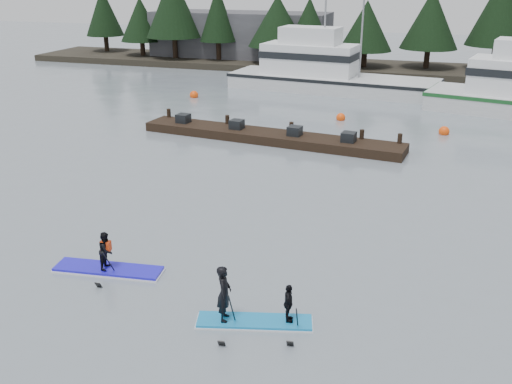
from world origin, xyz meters
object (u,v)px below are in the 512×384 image
(floating_dock, at_px, (269,137))
(paddleboard_solo, at_px, (107,260))
(fishing_boat_large, at_px, (326,81))
(paddleboard_duo, at_px, (249,305))

(floating_dock, xyz_separation_m, paddleboard_solo, (-0.56, -15.71, 0.15))
(fishing_boat_large, xyz_separation_m, floating_dock, (-0.08, -15.36, -0.45))
(fishing_boat_large, bearing_deg, paddleboard_solo, -85.15)
(fishing_boat_large, xyz_separation_m, paddleboard_solo, (-0.64, -31.07, -0.30))
(floating_dock, height_order, paddleboard_solo, paddleboard_solo)
(paddleboard_duo, bearing_deg, fishing_boat_large, 83.03)
(fishing_boat_large, height_order, floating_dock, fishing_boat_large)
(floating_dock, relative_size, paddleboard_solo, 4.30)
(floating_dock, relative_size, paddleboard_duo, 4.75)
(floating_dock, bearing_deg, paddleboard_duo, -68.98)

